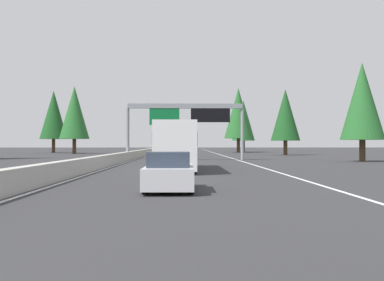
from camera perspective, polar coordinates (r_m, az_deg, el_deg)
ground_plane at (r=65.25m, az=-6.00°, el=-1.93°), size 320.00×320.00×0.00m
median_barrier at (r=85.20m, az=-5.01°, el=-1.27°), size 180.00×0.56×0.90m
shoulder_stripe_right at (r=75.22m, az=3.46°, el=-1.72°), size 160.00×0.16×0.01m
shoulder_stripe_median at (r=75.20m, az=-5.14°, el=-1.72°), size 160.00×0.16×0.01m
sign_gantry_overhead at (r=51.51m, az=-0.62°, el=3.03°), size 0.50×12.68×6.07m
sedan_mid_right at (r=18.05m, az=-2.73°, el=-3.81°), size 4.40×1.80×1.47m
bus_far_center at (r=32.18m, az=-1.87°, el=-0.46°), size 11.50×2.55×3.10m
minivan_mid_left at (r=67.19m, az=-1.09°, el=-1.08°), size 5.00×1.95×1.69m
pickup_near_right at (r=88.88m, az=-1.16°, el=-0.93°), size 5.60×2.00×1.86m
sedan_near_center at (r=121.55m, az=-2.88°, el=-0.90°), size 4.40×1.80×1.47m
sedan_far_right at (r=96.66m, az=-3.20°, el=-1.03°), size 4.40×1.80×1.47m
conifer_right_near at (r=50.45m, az=19.57°, el=4.41°), size 4.32×4.32×9.81m
conifer_right_mid at (r=76.08m, az=11.04°, el=3.00°), size 4.53×4.53×10.29m
conifer_right_far at (r=97.37m, az=5.53°, el=3.24°), size 5.73×5.73×13.02m
conifer_right_distant at (r=104.02m, az=6.12°, el=2.38°), size 4.91×4.91×11.16m
conifer_left_mid at (r=87.33m, az=-13.80°, el=3.24°), size 5.26×5.26×11.95m
conifer_left_far at (r=98.85m, az=-16.13°, el=2.95°), size 5.41×5.41×12.31m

